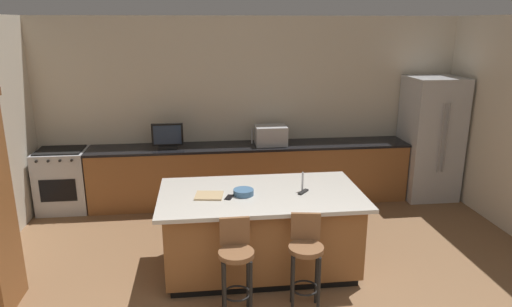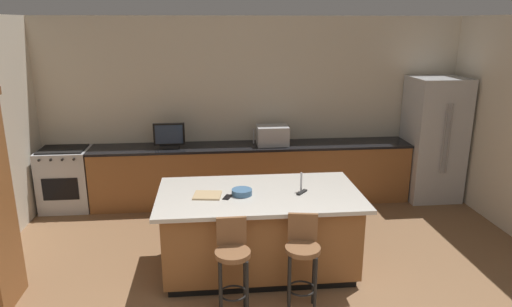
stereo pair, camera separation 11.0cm
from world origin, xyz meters
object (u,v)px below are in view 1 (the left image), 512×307
(tv_remote, at_px, (303,192))
(cutting_board, at_px, (209,196))
(kitchen_island, at_px, (261,230))
(fruit_bowl, at_px, (244,192))
(range_oven, at_px, (63,180))
(bar_stool_left, at_px, (236,260))
(microwave, at_px, (271,135))
(refrigerator, at_px, (430,138))
(cell_phone, at_px, (229,197))
(tv_monitor, at_px, (168,137))
(bar_stool_right, at_px, (306,255))

(tv_remote, bearing_deg, cutting_board, -140.17)
(kitchen_island, height_order, fruit_bowl, fruit_bowl)
(kitchen_island, xyz_separation_m, cutting_board, (-0.57, -0.05, 0.47))
(range_oven, height_order, bar_stool_left, bar_stool_left)
(fruit_bowl, bearing_deg, cutting_board, 179.38)
(fruit_bowl, bearing_deg, microwave, 73.71)
(refrigerator, height_order, tv_remote, refrigerator)
(cell_phone, xyz_separation_m, tv_remote, (0.83, 0.05, 0.01))
(bar_stool_left, relative_size, cutting_board, 3.28)
(refrigerator, distance_m, cell_phone, 3.96)
(range_oven, distance_m, tv_monitor, 1.70)
(microwave, bearing_deg, bar_stool_left, -104.80)
(kitchen_island, bearing_deg, tv_monitor, 119.41)
(bar_stool_right, height_order, fruit_bowl, fruit_bowl)
(range_oven, bearing_deg, fruit_bowl, -40.10)
(refrigerator, distance_m, microwave, 2.57)
(microwave, height_order, bar_stool_left, microwave)
(kitchen_island, height_order, refrigerator, refrigerator)
(tv_monitor, relative_size, cutting_board, 1.57)
(range_oven, xyz_separation_m, fruit_bowl, (2.53, -2.13, 0.50))
(microwave, bearing_deg, bar_stool_right, -91.80)
(tv_monitor, height_order, cutting_board, tv_monitor)
(refrigerator, distance_m, bar_stool_right, 3.89)
(microwave, height_order, cell_phone, microwave)
(refrigerator, xyz_separation_m, tv_remote, (-2.52, -2.06, -0.03))
(range_oven, xyz_separation_m, bar_stool_right, (3.06, -2.89, 0.11))
(refrigerator, distance_m, cutting_board, 4.11)
(microwave, height_order, cutting_board, microwave)
(cutting_board, bearing_deg, range_oven, 135.36)
(kitchen_island, height_order, tv_remote, tv_remote)
(range_oven, distance_m, cutting_board, 3.06)
(refrigerator, bearing_deg, tv_monitor, 179.64)
(tv_monitor, relative_size, bar_stool_left, 0.48)
(range_oven, bearing_deg, tv_monitor, -1.84)
(tv_monitor, height_order, tv_remote, tv_monitor)
(bar_stool_left, distance_m, cutting_board, 0.89)
(microwave, relative_size, bar_stool_right, 0.49)
(range_oven, distance_m, tv_remote, 3.87)
(fruit_bowl, distance_m, cell_phone, 0.17)
(bar_stool_right, relative_size, cell_phone, 6.49)
(refrigerator, bearing_deg, bar_stool_right, -133.33)
(kitchen_island, bearing_deg, cutting_board, -175.49)
(range_oven, relative_size, bar_stool_left, 0.98)
(microwave, distance_m, bar_stool_left, 3.05)
(microwave, relative_size, tv_remote, 2.82)
(kitchen_island, xyz_separation_m, cell_phone, (-0.36, -0.11, 0.46))
(refrigerator, xyz_separation_m, cell_phone, (-3.35, -2.11, -0.03))
(bar_stool_right, xyz_separation_m, tv_remote, (0.13, 0.76, 0.36))
(bar_stool_left, height_order, cell_phone, bar_stool_left)
(cell_phone, relative_size, cutting_board, 0.51)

